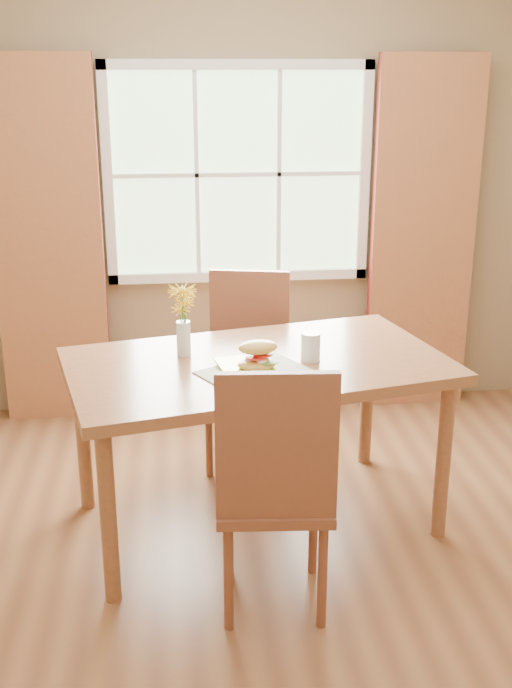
{
  "coord_description": "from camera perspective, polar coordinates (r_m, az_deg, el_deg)",
  "views": [
    {
      "loc": [
        -0.4,
        -3.06,
        2.11
      ],
      "look_at": [
        -0.05,
        0.34,
        0.94
      ],
      "focal_mm": 42.0,
      "sensor_mm": 36.0,
      "label": 1
    }
  ],
  "objects": [
    {
      "name": "water_glass",
      "position": [
        3.68,
        3.88,
        -0.25
      ],
      "size": [
        0.09,
        0.09,
        0.13
      ],
      "color": "silver",
      "rests_on": "dining_table"
    },
    {
      "name": "window",
      "position": [
        4.98,
        -1.29,
        11.94
      ],
      "size": [
        1.62,
        0.06,
        1.32
      ],
      "color": "#B9E4AC",
      "rests_on": "room"
    },
    {
      "name": "chair_far",
      "position": [
        4.45,
        -0.6,
        -1.11
      ],
      "size": [
        0.52,
        0.52,
        1.07
      ],
      "rotation": [
        0.0,
        0.0,
        -0.21
      ],
      "color": "brown",
      "rests_on": "room"
    },
    {
      "name": "room",
      "position": [
        3.18,
        1.47,
        5.11
      ],
      "size": [
        4.24,
        3.84,
        2.74
      ],
      "color": "brown",
      "rests_on": "ground"
    },
    {
      "name": "curtain_right",
      "position": [
        5.18,
        11.71,
        7.34
      ],
      "size": [
        0.65,
        0.08,
        2.2
      ],
      "primitive_type": "cube",
      "color": "maroon",
      "rests_on": "room"
    },
    {
      "name": "curtain_left",
      "position": [
        5.0,
        -14.51,
        6.72
      ],
      "size": [
        0.65,
        0.08,
        2.2
      ],
      "primitive_type": "cube",
      "color": "maroon",
      "rests_on": "room"
    },
    {
      "name": "placemat",
      "position": [
        3.54,
        -0.04,
        -2.05
      ],
      "size": [
        0.55,
        0.51,
        0.01
      ],
      "primitive_type": "cube",
      "rotation": [
        0.0,
        0.0,
        0.52
      ],
      "color": "beige",
      "rests_on": "dining_table"
    },
    {
      "name": "plate",
      "position": [
        3.59,
        -0.88,
        -1.61
      ],
      "size": [
        0.26,
        0.26,
        0.01
      ],
      "primitive_type": "cube",
      "rotation": [
        0.0,
        0.0,
        0.2
      ],
      "color": "#9EC431",
      "rests_on": "placemat"
    },
    {
      "name": "chair_near",
      "position": [
        3.15,
        1.36,
        -9.81
      ],
      "size": [
        0.49,
        0.49,
        1.09
      ],
      "rotation": [
        0.0,
        0.0,
        -0.07
      ],
      "color": "brown",
      "rests_on": "room"
    },
    {
      "name": "dining_table",
      "position": [
        3.72,
        0.12,
        -2.43
      ],
      "size": [
        1.89,
        1.33,
        0.84
      ],
      "rotation": [
        0.0,
        0.0,
        0.22
      ],
      "color": "brown",
      "rests_on": "room"
    },
    {
      "name": "croissant_sandwich",
      "position": [
        3.52,
        0.12,
        -0.81
      ],
      "size": [
        0.19,
        0.14,
        0.13
      ],
      "rotation": [
        0.0,
        0.0,
        0.13
      ],
      "color": "gold",
      "rests_on": "plate"
    },
    {
      "name": "flower_vase",
      "position": [
        3.71,
        -5.2,
        2.29
      ],
      "size": [
        0.14,
        0.14,
        0.34
      ],
      "color": "silver",
      "rests_on": "dining_table"
    }
  ]
}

